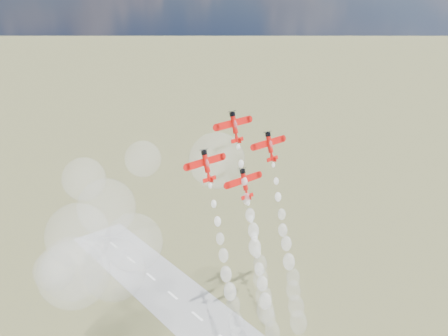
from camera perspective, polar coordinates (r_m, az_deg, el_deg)
name	(u,v)px	position (r m, az deg, el deg)	size (l,w,h in m)	color
plane_lead	(234,126)	(156.80, 1.15, 4.58)	(13.10, 5.27, 9.14)	red
plane_left	(206,165)	(150.55, -1.93, 0.35)	(13.10, 5.27, 9.14)	red
plane_right	(270,146)	(165.84, 5.01, 2.44)	(13.10, 5.27, 9.14)	red
plane_slot	(245,183)	(159.43, 2.26, -1.63)	(13.10, 5.27, 9.14)	red
smoke_trail_lead	(261,278)	(168.52, 4.01, -11.89)	(5.44, 17.88, 54.62)	white
smoke_trail_left	(236,321)	(165.10, 1.37, -16.29)	(6.01, 19.10, 54.26)	white
smoke_trail_right	(294,290)	(179.25, 7.58, -13.03)	(5.37, 18.54, 54.98)	white
smoke_trail_slot	(271,330)	(176.01, 5.14, -17.17)	(5.72, 18.40, 54.50)	white
drifted_smoke_cloud	(109,237)	(167.97, -12.45, -7.29)	(71.14, 33.42, 51.08)	white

